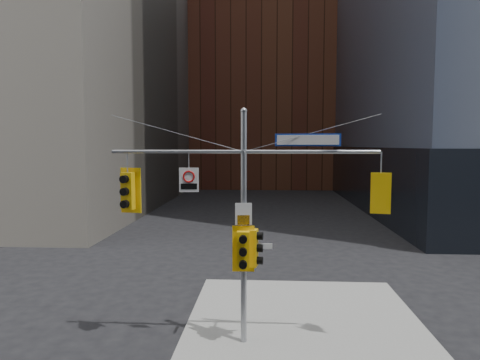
# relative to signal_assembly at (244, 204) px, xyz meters

# --- Properties ---
(sidewalk_corner) EXTENTS (8.00, 8.00, 0.15)m
(sidewalk_corner) POSITION_rel_signal_assembly_xyz_m (2.00, 2.01, -4.34)
(sidewalk_corner) COLOR gray
(sidewalk_corner) RESTS_ON ground
(brick_midrise) EXTENTS (26.00, 20.00, 28.00)m
(brick_midrise) POSITION_rel_signal_assembly_xyz_m (0.00, 56.01, 9.58)
(brick_midrise) COLOR brown
(brick_midrise) RESTS_ON ground
(signal_assembly) EXTENTS (8.00, 0.80, 7.30)m
(signal_assembly) POSITION_rel_signal_assembly_xyz_m (0.00, 0.00, 0.00)
(signal_assembly) COLOR #96989E
(signal_assembly) RESTS_ON ground
(traffic_light_west_arm) EXTENTS (0.66, 0.59, 1.40)m
(traffic_light_west_arm) POSITION_rel_signal_assembly_xyz_m (-3.54, 0.01, 0.38)
(traffic_light_west_arm) COLOR yellow
(traffic_light_west_arm) RESTS_ON ground
(traffic_light_east_arm) EXTENTS (0.57, 0.51, 1.20)m
(traffic_light_east_arm) POSITION_rel_signal_assembly_xyz_m (4.03, 0.00, 0.38)
(traffic_light_east_arm) COLOR yellow
(traffic_light_east_arm) RESTS_ON ground
(traffic_light_pole_side) EXTENTS (0.47, 0.40, 1.13)m
(traffic_light_pole_side) POSITION_rel_signal_assembly_xyz_m (0.33, -0.00, -1.33)
(traffic_light_pole_side) COLOR yellow
(traffic_light_pole_side) RESTS_ON ground
(traffic_light_pole_front) EXTENTS (0.67, 0.53, 1.40)m
(traffic_light_pole_front) POSITION_rel_signal_assembly_xyz_m (-0.00, -0.27, -1.33)
(traffic_light_pole_front) COLOR yellow
(traffic_light_pole_front) RESTS_ON ground
(street_sign_blade) EXTENTS (1.91, 0.26, 0.37)m
(street_sign_blade) POSITION_rel_signal_assembly_xyz_m (1.88, 0.00, 1.93)
(street_sign_blade) COLOR #11309F
(street_sign_blade) RESTS_ON ground
(regulatory_sign_arm) EXTENTS (0.59, 0.09, 0.74)m
(regulatory_sign_arm) POSITION_rel_signal_assembly_xyz_m (-1.65, -0.02, 0.76)
(regulatory_sign_arm) COLOR silver
(regulatory_sign_arm) RESTS_ON ground
(regulatory_sign_pole) EXTENTS (0.50, 0.09, 0.66)m
(regulatory_sign_pole) POSITION_rel_signal_assembly_xyz_m (0.00, -0.12, -0.29)
(regulatory_sign_pole) COLOR silver
(regulatory_sign_pole) RESTS_ON ground
(street_blade_ew) EXTENTS (0.83, 0.10, 0.17)m
(street_blade_ew) POSITION_rel_signal_assembly_xyz_m (0.45, 0.01, -1.27)
(street_blade_ew) COLOR silver
(street_blade_ew) RESTS_ON ground
(street_blade_ns) EXTENTS (0.06, 0.69, 0.14)m
(street_blade_ns) POSITION_rel_signal_assembly_xyz_m (0.00, 0.46, -1.65)
(street_blade_ns) COLOR #145926
(street_blade_ns) RESTS_ON ground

